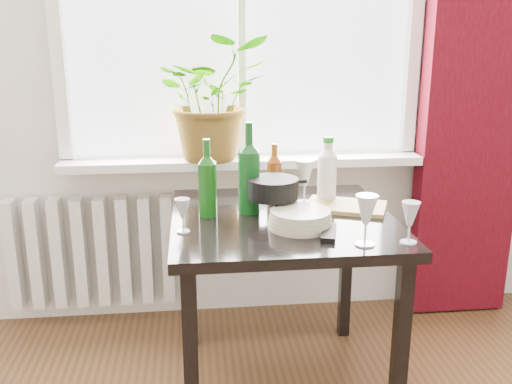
{
  "coord_description": "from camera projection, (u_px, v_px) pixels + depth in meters",
  "views": [
    {
      "loc": [
        -0.23,
        -0.52,
        1.43
      ],
      "look_at": [
        -0.0,
        1.55,
        0.84
      ],
      "focal_mm": 40.0,
      "sensor_mm": 36.0,
      "label": 1
    }
  ],
  "objects": [
    {
      "name": "windowsill",
      "position": [
        243.0,
        161.0,
        2.74
      ],
      "size": [
        1.72,
        0.2,
        0.04
      ],
      "color": "white",
      "rests_on": "ground"
    },
    {
      "name": "curtain",
      "position": [
        478.0,
        60.0,
        2.7
      ],
      "size": [
        0.5,
        0.12,
        2.56
      ],
      "color": "#37050C",
      "rests_on": "ground"
    },
    {
      "name": "radiator",
      "position": [
        92.0,
        252.0,
        2.81
      ],
      "size": [
        0.8,
        0.1,
        0.55
      ],
      "color": "silver",
      "rests_on": "ground"
    },
    {
      "name": "table",
      "position": [
        282.0,
        239.0,
        2.23
      ],
      "size": [
        0.85,
        0.85,
        0.74
      ],
      "color": "black",
      "rests_on": "ground"
    },
    {
      "name": "potted_plant",
      "position": [
        213.0,
        98.0,
        2.62
      ],
      "size": [
        0.59,
        0.53,
        0.57
      ],
      "primitive_type": "imported",
      "rotation": [
        0.0,
        0.0,
        0.19
      ],
      "color": "#35671B",
      "rests_on": "windowsill"
    },
    {
      "name": "wine_bottle_left",
      "position": [
        207.0,
        178.0,
        2.17
      ],
      "size": [
        0.09,
        0.09,
        0.3
      ],
      "primitive_type": null,
      "rotation": [
        0.0,
        0.0,
        0.34
      ],
      "color": "#0E440D",
      "rests_on": "table"
    },
    {
      "name": "wine_bottle_right",
      "position": [
        249.0,
        167.0,
        2.2
      ],
      "size": [
        0.11,
        0.11,
        0.36
      ],
      "primitive_type": null,
      "rotation": [
        0.0,
        0.0,
        -0.28
      ],
      "color": "#0C3F12",
      "rests_on": "table"
    },
    {
      "name": "bottle_amber",
      "position": [
        274.0,
        172.0,
        2.36
      ],
      "size": [
        0.07,
        0.07,
        0.25
      ],
      "primitive_type": null,
      "rotation": [
        0.0,
        0.0,
        -0.27
      ],
      "color": "maroon",
      "rests_on": "table"
    },
    {
      "name": "cleaning_bottle",
      "position": [
        327.0,
        169.0,
        2.36
      ],
      "size": [
        0.1,
        0.1,
        0.28
      ],
      "primitive_type": null,
      "rotation": [
        0.0,
        0.0,
        0.42
      ],
      "color": "silver",
      "rests_on": "table"
    },
    {
      "name": "wineglass_front_right",
      "position": [
        366.0,
        220.0,
        1.88
      ],
      "size": [
        0.09,
        0.09,
        0.18
      ],
      "primitive_type": null,
      "rotation": [
        0.0,
        0.0,
        -0.24
      ],
      "color": "silver",
      "rests_on": "table"
    },
    {
      "name": "wineglass_far_right",
      "position": [
        410.0,
        222.0,
        1.9
      ],
      "size": [
        0.08,
        0.08,
        0.15
      ],
      "primitive_type": null,
      "rotation": [
        0.0,
        0.0,
        -0.4
      ],
      "color": "#B2B6C0",
      "rests_on": "table"
    },
    {
      "name": "wineglass_back_center",
      "position": [
        305.0,
        181.0,
        2.34
      ],
      "size": [
        0.1,
        0.1,
        0.19
      ],
      "primitive_type": null,
      "rotation": [
        0.0,
        0.0,
        -0.26
      ],
      "color": "silver",
      "rests_on": "table"
    },
    {
      "name": "wineglass_back_left",
      "position": [
        210.0,
        178.0,
        2.47
      ],
      "size": [
        0.08,
        0.08,
        0.15
      ],
      "primitive_type": null,
      "rotation": [
        0.0,
        0.0,
        0.36
      ],
      "color": "#B3BDC1",
      "rests_on": "table"
    },
    {
      "name": "wineglass_front_left",
      "position": [
        183.0,
        215.0,
        2.01
      ],
      "size": [
        0.06,
        0.06,
        0.13
      ],
      "primitive_type": null,
      "rotation": [
        0.0,
        0.0,
        -0.12
      ],
      "color": "#B1B9BE",
      "rests_on": "table"
    },
    {
      "name": "plate_stack",
      "position": [
        300.0,
        219.0,
        2.07
      ],
      "size": [
        0.24,
        0.24,
        0.06
      ],
      "primitive_type": "cylinder",
      "rotation": [
        0.0,
        0.0,
        -0.01
      ],
      "color": "beige",
      "rests_on": "table"
    },
    {
      "name": "fondue_pot",
      "position": [
        273.0,
        197.0,
        2.18
      ],
      "size": [
        0.24,
        0.21,
        0.15
      ],
      "primitive_type": null,
      "rotation": [
        0.0,
        0.0,
        0.09
      ],
      "color": "black",
      "rests_on": "table"
    },
    {
      "name": "tv_remote",
      "position": [
        329.0,
        232.0,
        2.0
      ],
      "size": [
        0.09,
        0.18,
        0.02
      ],
      "primitive_type": "cube",
      "rotation": [
        0.0,
        0.0,
        -0.28
      ],
      "color": "black",
      "rests_on": "table"
    },
    {
      "name": "cutting_board",
      "position": [
        346.0,
        206.0,
        2.3
      ],
      "size": [
        0.36,
        0.3,
        0.02
      ],
      "primitive_type": "cube",
      "rotation": [
        0.0,
        0.0,
        -0.4
      ],
      "color": "#A38A49",
      "rests_on": "table"
    }
  ]
}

